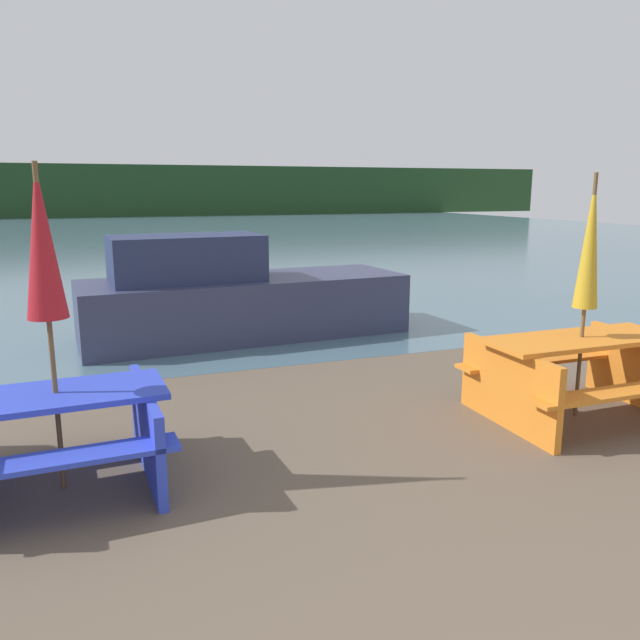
{
  "coord_description": "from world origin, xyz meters",
  "views": [
    {
      "loc": [
        -1.24,
        0.18,
        2.16
      ],
      "look_at": [
        0.93,
        6.01,
        0.85
      ],
      "focal_mm": 35.0,
      "sensor_mm": 36.0,
      "label": 1
    }
  ],
  "objects": [
    {
      "name": "water",
      "position": [
        0.0,
        32.33,
        -0.0
      ],
      "size": [
        60.0,
        50.0,
        0.0
      ],
      "color": "slate",
      "rests_on": "ground_plane"
    },
    {
      "name": "far_treeline",
      "position": [
        0.0,
        52.33,
        2.0
      ],
      "size": [
        80.0,
        1.6,
        4.0
      ],
      "color": "#1E3D1E",
      "rests_on": "water"
    },
    {
      "name": "picnic_table_orange",
      "position": [
        3.09,
        4.7,
        0.47
      ],
      "size": [
        1.89,
        1.39,
        0.79
      ],
      "rotation": [
        0.0,
        0.0,
        -0.0
      ],
      "color": "orange",
      "rests_on": "ground_plane"
    },
    {
      "name": "picnic_table_blue",
      "position": [
        -1.53,
        4.84,
        0.44
      ],
      "size": [
        1.58,
        1.45,
        0.73
      ],
      "rotation": [
        0.0,
        0.0,
        0.05
      ],
      "color": "blue",
      "rests_on": "ground_plane"
    },
    {
      "name": "umbrella_gold",
      "position": [
        3.09,
        4.7,
        1.66
      ],
      "size": [
        0.22,
        0.22,
        2.31
      ],
      "color": "brown",
      "rests_on": "ground_plane"
    },
    {
      "name": "umbrella_crimson",
      "position": [
        -1.53,
        4.84,
        1.79
      ],
      "size": [
        0.28,
        0.28,
        2.34
      ],
      "color": "brown",
      "rests_on": "ground_plane"
    },
    {
      "name": "boat",
      "position": [
        0.74,
        9.12,
        0.58
      ],
      "size": [
        4.82,
        1.86,
        1.53
      ],
      "rotation": [
        0.0,
        0.0,
        0.06
      ],
      "color": "#333856",
      "rests_on": "water"
    }
  ]
}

